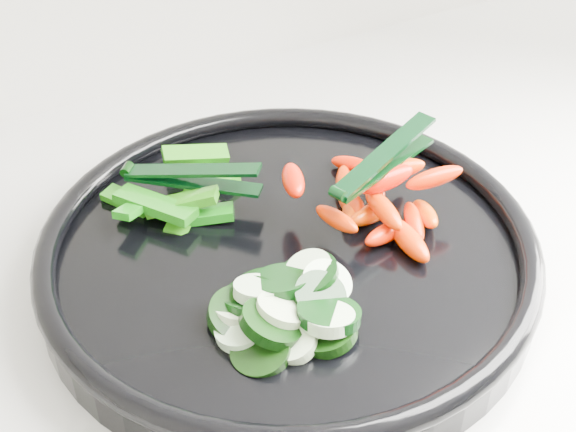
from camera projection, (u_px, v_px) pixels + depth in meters
veggie_tray at (288, 252)px, 0.60m from camera, size 0.38×0.38×0.04m
cucumber_pile at (278, 309)px, 0.54m from camera, size 0.12×0.11×0.04m
carrot_pile at (377, 196)px, 0.62m from camera, size 0.14×0.15×0.05m
pepper_pile at (179, 197)px, 0.64m from camera, size 0.12×0.10×0.04m
tong_carrot at (381, 162)px, 0.60m from camera, size 0.11×0.05×0.02m
tong_pepper at (188, 176)px, 0.63m from camera, size 0.09×0.09×0.02m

